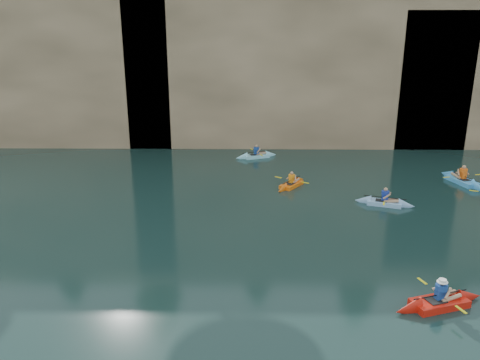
{
  "coord_description": "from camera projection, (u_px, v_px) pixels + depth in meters",
  "views": [
    {
      "loc": [
        -1.56,
        -11.38,
        7.97
      ],
      "look_at": [
        -1.8,
        4.43,
        3.0
      ],
      "focal_mm": 35.0,
      "sensor_mm": 36.0,
      "label": 1
    }
  ],
  "objects": [
    {
      "name": "cliff_slab_center",
      "position": [
        297.0,
        67.0,
        33.05
      ],
      "size": [
        24.0,
        2.4,
        11.4
      ],
      "primitive_type": "cube",
      "color": "tan",
      "rests_on": "ground"
    },
    {
      "name": "kayaker_ltblue_near",
      "position": [
        384.0,
        202.0,
        22.68
      ],
      "size": [
        2.88,
        2.12,
        1.11
      ],
      "rotation": [
        0.0,
        0.0,
        -0.33
      ],
      "color": "#88B4E4",
      "rests_on": "ground"
    },
    {
      "name": "kayaker_orange",
      "position": [
        291.0,
        184.0,
        25.43
      ],
      "size": [
        2.1,
        2.62,
        1.04
      ],
      "rotation": [
        0.0,
        0.0,
        0.96
      ],
      "color": "orange",
      "rests_on": "ground"
    },
    {
      "name": "kayaker_blue_east",
      "position": [
        462.0,
        180.0,
        26.0
      ],
      "size": [
        2.43,
        3.65,
        1.27
      ],
      "rotation": [
        0.0,
        0.0,
        1.83
      ],
      "color": "#46A5EF",
      "rests_on": "ground"
    },
    {
      "name": "sea_cave_east",
      "position": [
        409.0,
        117.0,
        33.35
      ],
      "size": [
        5.0,
        1.0,
        4.5
      ],
      "primitive_type": "cube",
      "color": "black",
      "rests_on": "ground"
    },
    {
      "name": "ground",
      "position": [
        301.0,
        328.0,
        13.23
      ],
      "size": [
        160.0,
        160.0,
        0.0
      ],
      "primitive_type": "plane",
      "color": "black",
      "rests_on": "ground"
    },
    {
      "name": "sea_cave_west",
      "position": [
        20.0,
        120.0,
        33.82
      ],
      "size": [
        4.5,
        1.0,
        4.0
      ],
      "primitive_type": "cube",
      "color": "black",
      "rests_on": "ground"
    },
    {
      "name": "sea_cave_center",
      "position": [
        213.0,
        126.0,
        33.74
      ],
      "size": [
        3.5,
        1.0,
        3.2
      ],
      "primitive_type": "cube",
      "color": "black",
      "rests_on": "ground"
    },
    {
      "name": "main_kayaker",
      "position": [
        439.0,
        302.0,
        14.24
      ],
      "size": [
        3.15,
        2.04,
        1.14
      ],
      "rotation": [
        0.0,
        0.0,
        0.32
      ],
      "color": "red",
      "rests_on": "ground"
    },
    {
      "name": "cliff",
      "position": [
        265.0,
        57.0,
        40.04
      ],
      "size": [
        70.0,
        16.0,
        12.0
      ],
      "primitive_type": "cube",
      "color": "tan",
      "rests_on": "ground"
    },
    {
      "name": "kayaker_ltblue_mid",
      "position": [
        256.0,
        156.0,
        31.32
      ],
      "size": [
        2.97,
        2.1,
        1.11
      ],
      "rotation": [
        0.0,
        0.0,
        0.37
      ],
      "color": "#90DEF1",
      "rests_on": "ground"
    }
  ]
}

